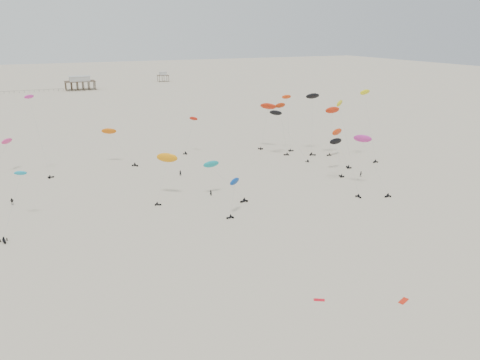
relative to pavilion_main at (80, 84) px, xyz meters
name	(u,v)px	position (x,y,z in m)	size (l,w,h in m)	color
ground_plane	(140,126)	(10.00, -150.00, -4.22)	(900.00, 900.00, 0.00)	beige
pavilion_main	(80,84)	(0.00, 0.00, 0.00)	(21.00, 13.00, 9.80)	brown
pavilion_small	(163,77)	(70.00, 30.00, -0.74)	(9.00, 7.00, 8.00)	brown
pier_fence	(1,93)	(-52.00, 0.00, -3.45)	(80.20, 0.20, 1.50)	black
rig_0	(343,120)	(42.47, -258.38, 14.50)	(4.44, 15.92, 25.26)	black
rig_1	(190,132)	(15.78, -205.81, 3.16)	(6.88, 5.14, 13.01)	black
rig_2	(233,190)	(6.50, -265.96, 1.86)	(5.39, 5.25, 8.96)	black
rig_3	(11,210)	(-41.60, -254.67, 0.58)	(7.07, 16.53, 17.56)	black
rig_4	(4,148)	(-44.00, -204.62, 3.31)	(8.15, 9.27, 11.39)	black
rig_5	(280,119)	(42.91, -222.36, 8.64)	(8.81, 16.47, 19.56)	black
rig_6	(115,138)	(-11.06, -208.36, 4.11)	(10.08, 11.71, 13.67)	black
rig_7	(288,114)	(49.67, -215.85, 8.93)	(3.74, 6.14, 20.08)	black
rig_8	(337,147)	(50.43, -245.36, 3.26)	(6.20, 10.11, 11.48)	black
rig_9	(281,115)	(44.24, -220.88, 9.64)	(4.84, 4.84, 18.41)	black
rig_10	(367,105)	(68.01, -236.55, 14.02)	(5.24, 11.14, 23.64)	black
rig_11	(37,128)	(-33.81, -212.02, 10.11)	(5.60, 10.87, 24.31)	black
rig_12	(219,173)	(8.32, -252.30, 2.09)	(8.83, 11.68, 12.74)	black
rig_13	(366,147)	(48.61, -261.48, 7.14)	(4.69, 15.35, 16.84)	black
rig_14	(166,161)	(-4.14, -246.28, 5.31)	(8.69, 10.38, 12.75)	black
rig_15	(268,110)	(44.64, -209.58, 9.90)	(8.41, 6.90, 16.95)	black
rig_16	(339,137)	(60.17, -232.77, 3.03)	(9.28, 17.87, 17.09)	black
rig_17	(332,114)	(61.05, -226.95, 9.88)	(6.31, 4.93, 16.90)	black
rig_18	(313,106)	(56.59, -221.17, 12.01)	(7.74, 9.85, 21.16)	black
spectator_0	(211,195)	(6.20, -251.40, -4.22)	(0.69, 0.47, 1.90)	black
spectator_1	(361,177)	(53.59, -254.16, -4.22)	(0.95, 0.55, 1.94)	black
spectator_2	(12,205)	(-42.24, -237.15, -4.22)	(1.24, 0.67, 2.10)	black
spectator_3	(180,176)	(4.02, -231.11, -4.22)	(0.75, 0.51, 2.05)	black
grounded_kite_a	(403,301)	(16.96, -312.06, -4.22)	(2.20, 0.90, 0.08)	red
grounded_kite_b	(319,300)	(4.49, -306.16, -4.22)	(1.80, 0.70, 0.07)	red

